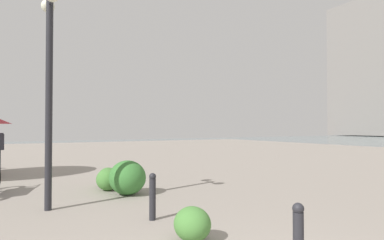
% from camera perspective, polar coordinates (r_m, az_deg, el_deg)
% --- Properties ---
extents(building_highrise, '(15.85, 10.88, 27.59)m').
position_cam_1_polar(building_highrise, '(79.79, 29.09, 7.67)').
color(building_highrise, gray).
rests_on(building_highrise, ground).
extents(lamppost, '(0.98, 0.28, 4.44)m').
position_cam_1_polar(lamppost, '(7.50, -23.26, 8.26)').
color(lamppost, '#232328').
rests_on(lamppost, ground).
extents(bollard_near, '(0.13, 0.13, 0.85)m').
position_cam_1_polar(bollard_near, '(4.10, 17.76, -18.91)').
color(bollard_near, '#232328').
rests_on(bollard_near, ground).
extents(bollard_mid, '(0.13, 0.13, 0.85)m').
position_cam_1_polar(bollard_mid, '(6.25, -6.78, -12.72)').
color(bollard_mid, '#232328').
rests_on(bollard_mid, ground).
extents(shrub_low, '(0.69, 0.62, 0.58)m').
position_cam_1_polar(shrub_low, '(9.29, -14.19, -9.84)').
color(shrub_low, '#477F38').
rests_on(shrub_low, ground).
extents(shrub_round, '(1.01, 0.91, 0.86)m').
position_cam_1_polar(shrub_round, '(8.59, -11.00, -9.66)').
color(shrub_round, '#387533').
rests_on(shrub_round, ground).
extents(shrub_wide, '(0.63, 0.57, 0.54)m').
position_cam_1_polar(shrub_wide, '(9.88, -14.18, -9.46)').
color(shrub_wide, '#477F38').
rests_on(shrub_wide, ground).
extents(shrub_tall, '(0.60, 0.54, 0.51)m').
position_cam_1_polar(shrub_tall, '(5.16, 0.05, -17.39)').
color(shrub_tall, '#477F38').
rests_on(shrub_tall, ground).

